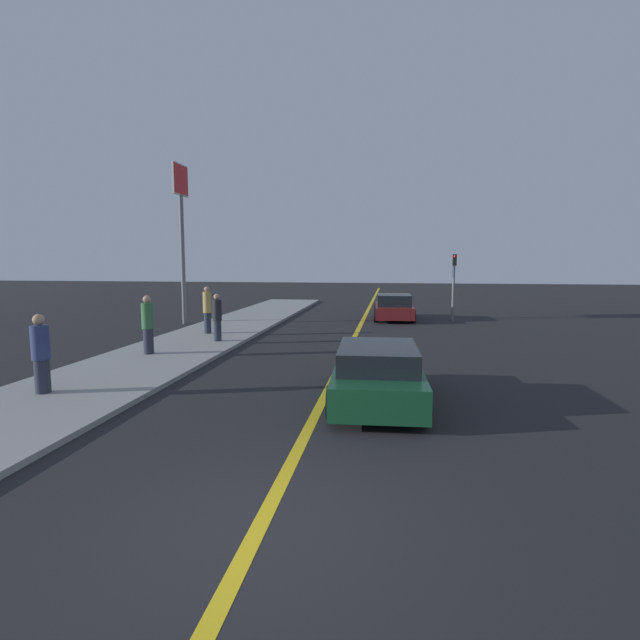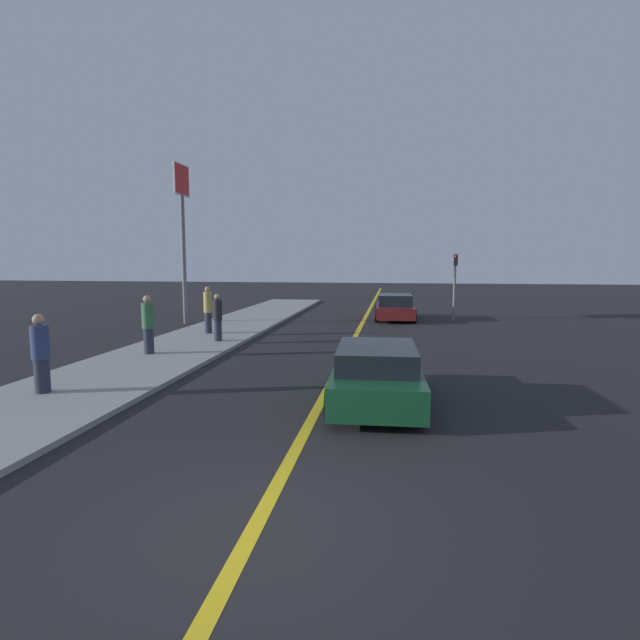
{
  "view_description": "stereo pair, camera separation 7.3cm",
  "coord_description": "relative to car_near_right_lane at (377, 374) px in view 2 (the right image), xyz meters",
  "views": [
    {
      "loc": [
        1.44,
        -5.03,
        2.98
      ],
      "look_at": [
        -0.74,
        9.9,
        1.16
      ],
      "focal_mm": 28.0,
      "sensor_mm": 36.0,
      "label": 1
    },
    {
      "loc": [
        1.51,
        -5.02,
        2.98
      ],
      "look_at": [
        -0.74,
        9.9,
        1.16
      ],
      "focal_mm": 28.0,
      "sensor_mm": 36.0,
      "label": 2
    }
  ],
  "objects": [
    {
      "name": "ground_plane",
      "position": [
        -1.16,
        -5.24,
        -0.6
      ],
      "size": [
        120.0,
        120.0,
        0.0
      ],
      "primitive_type": "plane",
      "color": "black"
    },
    {
      "name": "road_center_line",
      "position": [
        -1.16,
        12.76,
        -0.6
      ],
      "size": [
        0.2,
        60.0,
        0.01
      ],
      "color": "gold",
      "rests_on": "ground_plane"
    },
    {
      "name": "sidewalk_left",
      "position": [
        -6.74,
        9.98,
        -0.55
      ],
      "size": [
        3.54,
        30.44,
        0.12
      ],
      "color": "gray",
      "rests_on": "ground_plane"
    },
    {
      "name": "car_near_right_lane",
      "position": [
        0.0,
        0.0,
        0.0
      ],
      "size": [
        2.04,
        4.19,
        1.24
      ],
      "rotation": [
        0.0,
        0.0,
        0.04
      ],
      "color": "#144728",
      "rests_on": "ground_plane"
    },
    {
      "name": "car_ahead_center",
      "position": [
        0.35,
        14.83,
        0.01
      ],
      "size": [
        2.06,
        4.03,
        1.28
      ],
      "rotation": [
        0.0,
        0.0,
        0.03
      ],
      "color": "maroon",
      "rests_on": "ground_plane"
    },
    {
      "name": "pedestrian_near_curb",
      "position": [
        -7.2,
        -0.69,
        0.37
      ],
      "size": [
        0.38,
        0.38,
        1.72
      ],
      "color": "#282D3D",
      "rests_on": "sidewalk_left"
    },
    {
      "name": "pedestrian_mid_group",
      "position": [
        -7.12,
        3.9,
        0.41
      ],
      "size": [
        0.36,
        0.36,
        1.79
      ],
      "color": "#282D3D",
      "rests_on": "sidewalk_left"
    },
    {
      "name": "pedestrian_far_standing",
      "position": [
        -5.86,
        6.55,
        0.35
      ],
      "size": [
        0.32,
        0.32,
        1.68
      ],
      "color": "#282D3D",
      "rests_on": "sidewalk_left"
    },
    {
      "name": "pedestrian_by_sign",
      "position": [
        -6.89,
        8.27,
        0.44
      ],
      "size": [
        0.32,
        0.32,
        1.84
      ],
      "color": "#282D3D",
      "rests_on": "sidewalk_left"
    },
    {
      "name": "traffic_light",
      "position": [
        3.21,
        14.72,
        1.44
      ],
      "size": [
        0.18,
        0.4,
        3.25
      ],
      "color": "slate",
      "rests_on": "ground_plane"
    },
    {
      "name": "roadside_sign",
      "position": [
        -9.36,
        11.76,
        4.66
      ],
      "size": [
        0.2,
        1.56,
        7.3
      ],
      "color": "slate",
      "rests_on": "ground_plane"
    }
  ]
}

